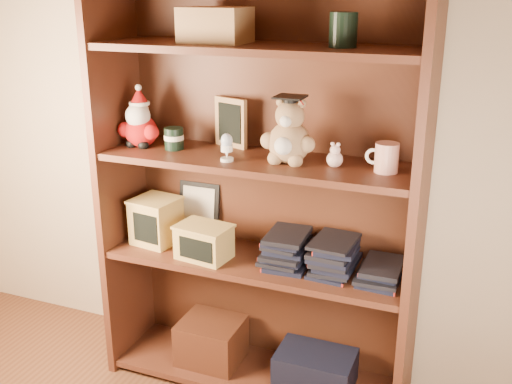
# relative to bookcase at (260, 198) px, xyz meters

# --- Properties ---
(bookcase) EXTENTS (1.20, 0.35, 1.60)m
(bookcase) POSITION_rel_bookcase_xyz_m (0.00, 0.00, 0.00)
(bookcase) COLOR #4F2616
(bookcase) RESTS_ON ground
(shelf_lower) EXTENTS (1.14, 0.33, 0.02)m
(shelf_lower) POSITION_rel_bookcase_xyz_m (0.00, -0.05, -0.24)
(shelf_lower) COLOR #4F2616
(shelf_lower) RESTS_ON ground
(shelf_upper) EXTENTS (1.14, 0.33, 0.02)m
(shelf_upper) POSITION_rel_bookcase_xyz_m (0.00, -0.05, 0.16)
(shelf_upper) COLOR #4F2616
(shelf_upper) RESTS_ON ground
(santa_plush) EXTENTS (0.17, 0.13, 0.25)m
(santa_plush) POSITION_rel_bookcase_xyz_m (-0.48, -0.06, 0.26)
(santa_plush) COLOR #A50F0F
(santa_plush) RESTS_ON shelf_upper
(teachers_tin) EXTENTS (0.07, 0.07, 0.08)m
(teachers_tin) POSITION_rel_bookcase_xyz_m (-0.33, -0.05, 0.21)
(teachers_tin) COLOR black
(teachers_tin) RESTS_ON shelf_upper
(chalkboard_plaque) EXTENTS (0.15, 0.10, 0.19)m
(chalkboard_plaque) POSITION_rel_bookcase_xyz_m (-0.15, 0.06, 0.26)
(chalkboard_plaque) COLOR #9E7547
(chalkboard_plaque) RESTS_ON shelf_upper
(egg_cup) EXTENTS (0.05, 0.05, 0.10)m
(egg_cup) POSITION_rel_bookcase_xyz_m (-0.08, -0.13, 0.23)
(egg_cup) COLOR white
(egg_cup) RESTS_ON shelf_upper
(grad_teddy_bear) EXTENTS (0.20, 0.17, 0.24)m
(grad_teddy_bear) POSITION_rel_bookcase_xyz_m (0.13, -0.06, 0.26)
(grad_teddy_bear) COLOR #A48056
(grad_teddy_bear) RESTS_ON shelf_upper
(pink_figurine) EXTENTS (0.06, 0.06, 0.09)m
(pink_figurine) POSITION_rel_bookcase_xyz_m (0.29, -0.05, 0.20)
(pink_figurine) COLOR beige
(pink_figurine) RESTS_ON shelf_upper
(teacher_mug) EXTENTS (0.11, 0.08, 0.10)m
(teacher_mug) POSITION_rel_bookcase_xyz_m (0.47, -0.05, 0.22)
(teacher_mug) COLOR silver
(teacher_mug) RESTS_ON shelf_upper
(certificate_frame) EXTENTS (0.18, 0.05, 0.22)m
(certificate_frame) POSITION_rel_bookcase_xyz_m (-0.31, 0.09, -0.12)
(certificate_frame) COLOR black
(certificate_frame) RESTS_ON shelf_lower
(treats_box) EXTENTS (0.19, 0.19, 0.19)m
(treats_box) POSITION_rel_bookcase_xyz_m (-0.43, -0.05, -0.13)
(treats_box) COLOR tan
(treats_box) RESTS_ON shelf_lower
(pencils_box) EXTENTS (0.22, 0.17, 0.13)m
(pencils_box) POSITION_rel_bookcase_xyz_m (-0.18, -0.12, -0.16)
(pencils_box) COLOR tan
(pencils_box) RESTS_ON shelf_lower
(book_stack_left) EXTENTS (0.14, 0.20, 0.13)m
(book_stack_left) POSITION_rel_bookcase_xyz_m (0.12, -0.05, -0.16)
(book_stack_left) COLOR black
(book_stack_left) RESTS_ON shelf_lower
(book_stack_mid) EXTENTS (0.14, 0.20, 0.13)m
(book_stack_mid) POSITION_rel_bookcase_xyz_m (0.31, -0.05, -0.16)
(book_stack_mid) COLOR black
(book_stack_mid) RESTS_ON shelf_lower
(book_stack_right) EXTENTS (0.14, 0.20, 0.06)m
(book_stack_right) POSITION_rel_bookcase_xyz_m (0.47, -0.05, -0.20)
(book_stack_right) COLOR black
(book_stack_right) RESTS_ON shelf_lower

